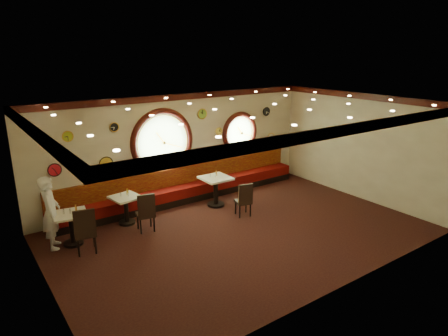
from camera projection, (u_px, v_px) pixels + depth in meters
floor at (241, 233)px, 10.01m from camera, size 9.00×6.00×0.00m
ceiling at (243, 105)px, 9.09m from camera, size 9.00×6.00×0.02m
wall_back at (181, 148)px, 11.90m from camera, size 9.00×0.02×3.20m
wall_front at (344, 212)px, 7.21m from camera, size 9.00×0.02×3.20m
wall_left at (42, 215)px, 7.07m from camera, size 0.02×6.00×3.20m
wall_right at (360, 147)px, 12.04m from camera, size 0.02×6.00×3.20m
molding_back at (180, 97)px, 11.43m from camera, size 9.00×0.10×0.18m
molding_front at (349, 130)px, 6.81m from camera, size 9.00×0.10×0.18m
molding_left at (33, 131)px, 6.66m from camera, size 0.10×6.00×0.18m
molding_right at (364, 96)px, 11.58m from camera, size 0.10×6.00×0.18m
banquette_base at (187, 197)px, 12.11m from camera, size 8.00×0.55×0.20m
banquette_seat at (187, 190)px, 12.04m from camera, size 8.00×0.55×0.30m
banquette_back at (183, 175)px, 12.10m from camera, size 8.00×0.10×0.55m
porthole_left_glass at (162, 142)px, 11.49m from camera, size 1.66×0.02×1.66m
porthole_left_frame at (163, 142)px, 11.48m from camera, size 1.98×0.18×1.98m
porthole_left_ring at (163, 142)px, 11.46m from camera, size 1.61×0.03×1.61m
porthole_right_glass at (239, 133)px, 13.05m from camera, size 1.10×0.02×1.10m
porthole_right_frame at (240, 133)px, 13.04m from camera, size 1.38×0.18×1.38m
porthole_right_ring at (240, 133)px, 13.02m from camera, size 1.09×0.03×1.09m
wall_clock_0 at (266, 111)px, 13.46m from camera, size 0.28×0.03×0.28m
wall_clock_1 at (68, 136)px, 9.88m from camera, size 0.26×0.03×0.26m
wall_clock_2 at (206, 157)px, 12.45m from camera, size 0.24×0.03×0.24m
wall_clock_3 at (106, 163)px, 10.63m from camera, size 0.36×0.03×0.36m
wall_clock_4 at (202, 114)px, 12.01m from camera, size 0.30×0.03×0.30m
wall_clock_5 at (219, 131)px, 12.51m from camera, size 0.22×0.03×0.22m
wall_clock_6 at (55, 170)px, 9.89m from camera, size 0.32×0.03×0.32m
wall_clock_7 at (121, 172)px, 10.93m from camera, size 0.20×0.03×0.20m
wall_clock_8 at (114, 127)px, 10.52m from camera, size 0.24×0.03×0.24m
wall_clock_9 at (271, 138)px, 13.87m from camera, size 0.34×0.03×0.34m
table_a at (72, 225)px, 9.29m from camera, size 0.83×0.83×0.79m
table_b at (126, 206)px, 10.42m from camera, size 0.79×0.79×0.76m
table_c at (216, 188)px, 11.60m from camera, size 0.80×0.80×0.88m
chair_a at (85, 228)px, 8.82m from camera, size 0.55×0.55×0.68m
chair_b at (146, 210)px, 9.91m from camera, size 0.50×0.50×0.64m
chair_c at (244, 198)px, 10.84m from camera, size 0.49×0.49×0.59m
condiment_a_salt at (64, 212)px, 9.16m from camera, size 0.04×0.04×0.11m
condiment_b_salt at (121, 195)px, 10.33m from camera, size 0.03×0.03×0.09m
condiment_c_salt at (210, 176)px, 11.51m from camera, size 0.03×0.03×0.09m
condiment_a_pepper at (70, 211)px, 9.19m from camera, size 0.04×0.04×0.11m
condiment_b_pepper at (128, 194)px, 10.33m from camera, size 0.04×0.04×0.10m
condiment_c_pepper at (216, 175)px, 11.51m from camera, size 0.04×0.04×0.11m
condiment_a_bottle at (76, 207)px, 9.36m from camera, size 0.05×0.05×0.15m
condiment_b_bottle at (127, 192)px, 10.44m from camera, size 0.05×0.05×0.17m
condiment_c_bottle at (216, 173)px, 11.63m from camera, size 0.05×0.05×0.15m
waiter at (51, 213)px, 9.06m from camera, size 0.57×0.72×1.72m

